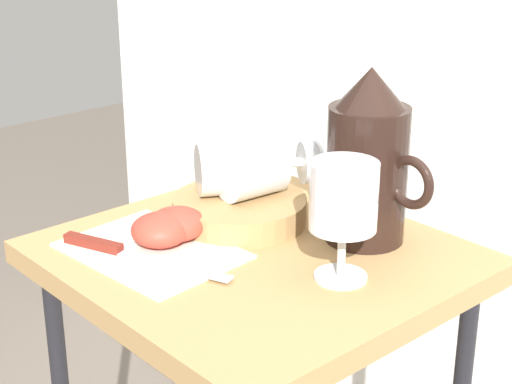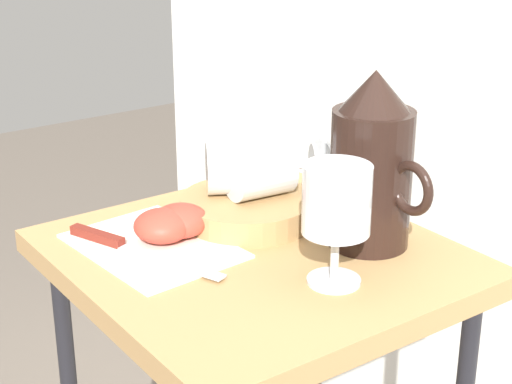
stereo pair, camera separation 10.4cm
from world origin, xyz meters
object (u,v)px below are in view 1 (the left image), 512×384
Objects in this scene: wine_glass_upright at (344,203)px; apple_half_left at (177,224)px; table at (256,309)px; knife at (120,251)px; apple_half_right at (160,230)px; basket_tray at (240,210)px; wine_glass_tipped_far at (255,172)px; wine_glass_tipped_near at (233,168)px; pitcher at (367,172)px.

apple_half_left is at bearing -159.43° from wine_glass_upright.
knife is at bearing -125.34° from table.
table is at bearing 43.88° from apple_half_right.
wine_glass_upright reaches higher than basket_tray.
wine_glass_tipped_near is at bearing -146.86° from wine_glass_tipped_far.
apple_half_left is (-0.09, -0.06, 0.11)m from table.
table is 0.22m from wine_glass_upright.
apple_half_left is at bearing -147.30° from table.
basket_tray is 2.45× the size of apple_half_right.
basket_tray is at bearing 88.19° from apple_half_right.
pitcher is at bearing 23.32° from wine_glass_tipped_far.
wine_glass_upright is (0.13, 0.02, 0.18)m from table.
wine_glass_tipped_far is 0.16m from apple_half_right.
knife is at bearing -94.48° from basket_tray.
pitcher is (0.07, 0.13, 0.18)m from table.
wine_glass_tipped_near is at bearing 98.10° from apple_half_left.
wine_glass_tipped_near is (-0.17, -0.08, -0.02)m from pitcher.
pitcher is at bearing 54.18° from apple_half_right.
basket_tray is at bearing 173.89° from wine_glass_upright.
wine_glass_tipped_near reaches higher than table.
wine_glass_tipped_far reaches higher than apple_half_left.
wine_glass_tipped_near is at bearing 154.22° from table.
wine_glass_tipped_near is at bearing 165.82° from basket_tray.
pitcher reaches higher than knife.
table is 0.20m from wine_glass_tipped_near.
apple_half_left is (-0.16, -0.19, -0.07)m from pitcher.
wine_glass_tipped_near is at bearing 91.83° from knife.
knife is at bearing -100.79° from apple_half_right.
apple_half_left reaches higher than basket_tray.
table is 0.16m from apple_half_right.
apple_half_right is at bearing -153.14° from wine_glass_upright.
wine_glass_tipped_near is 0.03m from wine_glass_tipped_far.
apple_half_left is 0.08m from knife.
wine_glass_tipped_near is 0.14m from apple_half_right.
basket_tray is 0.06m from wine_glass_tipped_near.
wine_glass_tipped_near is 2.18× the size of apple_half_right.
apple_half_right is (0.02, -0.14, -0.05)m from wine_glass_tipped_near.
pitcher is (0.15, 0.09, 0.08)m from basket_tray.
apple_half_right is at bearing 79.21° from knife.
apple_half_left is 0.03m from apple_half_right.
table is at bearing 32.70° from apple_half_left.
wine_glass_tipped_far reaches higher than table.
wine_glass_upright reaches higher than knife.
wine_glass_upright is 0.63× the size of knife.
apple_half_right is at bearing -136.12° from table.
basket_tray is at bearing -104.24° from wine_glass_tipped_far.
apple_half_left and apple_half_right have the same top height.
wine_glass_upright is 0.95× the size of wine_glass_tipped_far.
wine_glass_tipped_far is at bearing 167.62° from wine_glass_upright.
apple_half_left is at bearing -94.94° from wine_glass_tipped_far.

